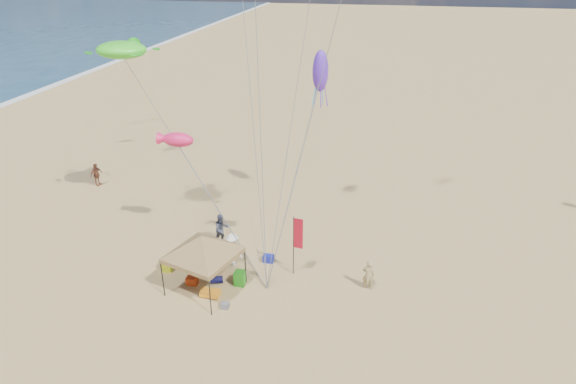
% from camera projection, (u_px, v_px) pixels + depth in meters
% --- Properties ---
extents(ground, '(280.00, 280.00, 0.00)m').
position_uv_depth(ground, '(275.00, 297.00, 22.98)').
color(ground, tan).
rests_on(ground, ground).
extents(canopy_tent, '(5.25, 5.25, 3.39)m').
position_uv_depth(canopy_tent, '(202.00, 238.00, 22.29)').
color(canopy_tent, black).
rests_on(canopy_tent, ground).
extents(feather_flag, '(0.49, 0.10, 3.22)m').
position_uv_depth(feather_flag, '(297.00, 237.00, 23.67)').
color(feather_flag, black).
rests_on(feather_flag, ground).
extents(cooler_red, '(0.54, 0.38, 0.38)m').
position_uv_depth(cooler_red, '(192.00, 281.00, 23.80)').
color(cooler_red, '#B1340E').
rests_on(cooler_red, ground).
extents(cooler_blue, '(0.54, 0.38, 0.38)m').
position_uv_depth(cooler_blue, '(268.00, 258.00, 25.52)').
color(cooler_blue, '#121B95').
rests_on(cooler_blue, ground).
extents(bag_navy, '(0.69, 0.54, 0.36)m').
position_uv_depth(bag_navy, '(217.00, 280.00, 23.89)').
color(bag_navy, '#0C0C35').
rests_on(bag_navy, ground).
extents(bag_orange, '(0.54, 0.69, 0.36)m').
position_uv_depth(bag_orange, '(206.00, 246.00, 26.64)').
color(bag_orange, '#C87C0B').
rests_on(bag_orange, ground).
extents(chair_green, '(0.50, 0.50, 0.70)m').
position_uv_depth(chair_green, '(240.00, 278.00, 23.72)').
color(chair_green, '#238B19').
rests_on(chair_green, ground).
extents(chair_yellow, '(0.50, 0.50, 0.70)m').
position_uv_depth(chair_yellow, '(167.00, 264.00, 24.78)').
color(chair_yellow, '#DDEE1A').
rests_on(chair_yellow, ground).
extents(crate_grey, '(0.34, 0.30, 0.28)m').
position_uv_depth(crate_grey, '(225.00, 305.00, 22.21)').
color(crate_grey, slate).
rests_on(crate_grey, ground).
extents(beach_cart, '(0.90, 0.50, 0.24)m').
position_uv_depth(beach_cart, '(210.00, 293.00, 22.93)').
color(beach_cart, orange).
rests_on(beach_cart, ground).
extents(person_near_a, '(0.56, 0.37, 1.54)m').
position_uv_depth(person_near_a, '(368.00, 275.00, 23.25)').
color(person_near_a, tan).
rests_on(person_near_a, ground).
extents(person_near_b, '(1.10, 1.11, 1.81)m').
position_uv_depth(person_near_b, '(222.00, 229.00, 26.78)').
color(person_near_b, '#393C4E').
rests_on(person_near_b, ground).
extents(person_near_c, '(1.32, 1.06, 1.78)m').
position_uv_depth(person_near_c, '(233.00, 249.00, 25.00)').
color(person_near_c, silver).
rests_on(person_near_c, ground).
extents(person_far_a, '(0.65, 1.01, 1.60)m').
position_uv_depth(person_far_a, '(96.00, 174.00, 33.60)').
color(person_far_a, '#9D573C').
rests_on(person_far_a, ground).
extents(turtle_kite, '(3.05, 2.67, 0.87)m').
position_uv_depth(turtle_kite, '(121.00, 50.00, 25.01)').
color(turtle_kite, '#3FE628').
rests_on(turtle_kite, ground).
extents(fish_kite, '(1.81, 1.37, 0.72)m').
position_uv_depth(fish_kite, '(178.00, 140.00, 24.56)').
color(fish_kite, '#E91E5A').
rests_on(fish_kite, ground).
extents(squid_kite, '(0.91, 0.91, 2.27)m').
position_uv_depth(squid_kite, '(320.00, 71.00, 26.88)').
color(squid_kite, '#5B29CE').
rests_on(squid_kite, ground).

